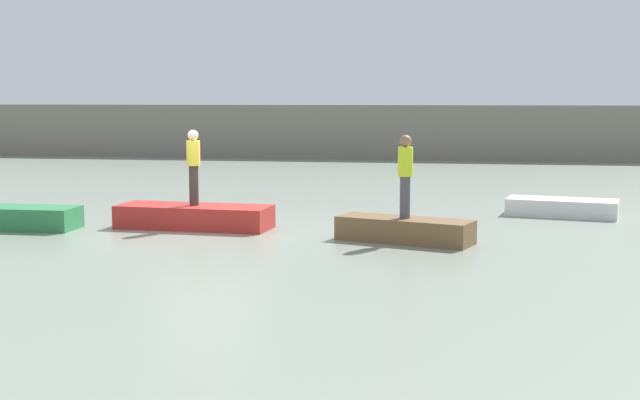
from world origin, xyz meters
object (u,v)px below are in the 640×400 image
object	(u,v)px
rowboat_red	(194,217)
rowboat_white	(562,207)
person_yellow_shirt	(193,163)
person_hiviz_shirt	(405,171)
rowboat_brown	(405,230)
rowboat_green	(18,218)

from	to	relation	value
rowboat_red	rowboat_white	bearing A→B (deg)	26.29
rowboat_red	person_yellow_shirt	bearing A→B (deg)	4.54
rowboat_red	person_hiviz_shirt	size ratio (longest dim) A/B	2.04
rowboat_red	person_yellow_shirt	world-z (taller)	person_yellow_shirt
rowboat_white	person_hiviz_shirt	size ratio (longest dim) A/B	1.57
person_hiviz_shirt	rowboat_brown	bearing A→B (deg)	0.00
rowboat_white	person_hiviz_shirt	xyz separation A→B (m)	(-3.80, -4.70, 1.29)
rowboat_brown	person_yellow_shirt	size ratio (longest dim) A/B	1.64
person_yellow_shirt	rowboat_green	bearing A→B (deg)	-169.55
rowboat_white	person_hiviz_shirt	distance (m)	6.17
rowboat_green	rowboat_red	world-z (taller)	rowboat_red
person_yellow_shirt	rowboat_white	bearing A→B (deg)	21.75
rowboat_white	person_yellow_shirt	distance (m)	9.59
rowboat_brown	rowboat_white	bearing A→B (deg)	69.61
rowboat_brown	person_yellow_shirt	distance (m)	5.32
rowboat_brown	rowboat_red	bearing A→B (deg)	-174.63
rowboat_green	rowboat_brown	bearing A→B (deg)	-2.92
rowboat_brown	person_hiviz_shirt	distance (m)	1.26
rowboat_green	rowboat_red	xyz separation A→B (m)	(4.06, 0.75, 0.01)
rowboat_red	rowboat_brown	xyz separation A→B (m)	(5.02, -1.18, -0.01)
rowboat_red	rowboat_white	distance (m)	9.50
rowboat_brown	person_hiviz_shirt	bearing A→B (deg)	-161.44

